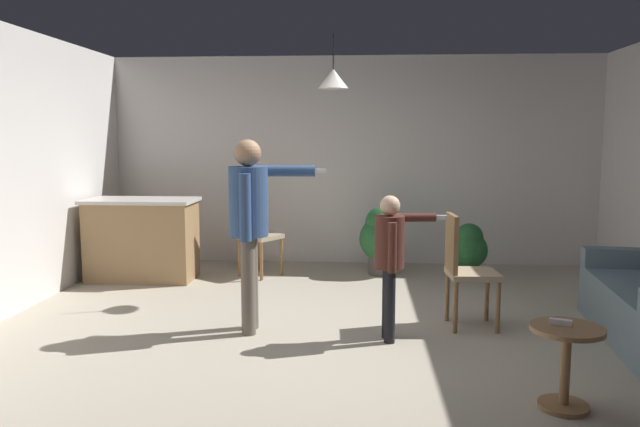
{
  "coord_description": "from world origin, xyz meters",
  "views": [
    {
      "loc": [
        0.09,
        -4.86,
        1.67
      ],
      "look_at": [
        -0.26,
        0.42,
        1.0
      ],
      "focal_mm": 34.3,
      "sensor_mm": 36.0,
      "label": 1
    }
  ],
  "objects_px": {
    "person_child": "(391,251)",
    "spare_remote_on_table": "(561,322)",
    "side_table_by_couch": "(566,357)",
    "dining_chair_near_wall": "(256,230)",
    "potted_plant_by_wall": "(382,237)",
    "potted_plant_corner": "(469,249)",
    "kitchen_counter": "(142,239)",
    "dining_chair_by_counter": "(464,266)",
    "person_adult": "(250,214)"
  },
  "relations": [
    {
      "from": "person_child",
      "to": "spare_remote_on_table",
      "type": "bearing_deg",
      "value": 33.42
    },
    {
      "from": "potted_plant_by_wall",
      "to": "spare_remote_on_table",
      "type": "relative_size",
      "value": 6.38
    },
    {
      "from": "side_table_by_couch",
      "to": "dining_chair_near_wall",
      "type": "bearing_deg",
      "value": 125.58
    },
    {
      "from": "dining_chair_near_wall",
      "to": "potted_plant_corner",
      "type": "distance_m",
      "value": 2.54
    },
    {
      "from": "dining_chair_near_wall",
      "to": "potted_plant_corner",
      "type": "relative_size",
      "value": 1.51
    },
    {
      "from": "potted_plant_by_wall",
      "to": "dining_chair_near_wall",
      "type": "bearing_deg",
      "value": -175.33
    },
    {
      "from": "kitchen_counter",
      "to": "person_child",
      "type": "relative_size",
      "value": 1.05
    },
    {
      "from": "kitchen_counter",
      "to": "dining_chair_near_wall",
      "type": "distance_m",
      "value": 1.32
    },
    {
      "from": "potted_plant_by_wall",
      "to": "spare_remote_on_table",
      "type": "bearing_deg",
      "value": -74.99
    },
    {
      "from": "person_child",
      "to": "spare_remote_on_table",
      "type": "xyz_separation_m",
      "value": [
        0.98,
        -1.18,
        -0.21
      ]
    },
    {
      "from": "person_adult",
      "to": "person_child",
      "type": "distance_m",
      "value": 1.22
    },
    {
      "from": "dining_chair_by_counter",
      "to": "person_adult",
      "type": "bearing_deg",
      "value": -85.69
    },
    {
      "from": "person_adult",
      "to": "dining_chair_by_counter",
      "type": "relative_size",
      "value": 1.64
    },
    {
      "from": "person_adult",
      "to": "person_child",
      "type": "bearing_deg",
      "value": 80.0
    },
    {
      "from": "kitchen_counter",
      "to": "dining_chair_by_counter",
      "type": "relative_size",
      "value": 1.26
    },
    {
      "from": "spare_remote_on_table",
      "to": "potted_plant_by_wall",
      "type": "bearing_deg",
      "value": 105.01
    },
    {
      "from": "side_table_by_couch",
      "to": "spare_remote_on_table",
      "type": "relative_size",
      "value": 4.0
    },
    {
      "from": "dining_chair_near_wall",
      "to": "spare_remote_on_table",
      "type": "bearing_deg",
      "value": 68.77
    },
    {
      "from": "person_child",
      "to": "dining_chair_near_wall",
      "type": "distance_m",
      "value": 2.77
    },
    {
      "from": "kitchen_counter",
      "to": "dining_chair_near_wall",
      "type": "relative_size",
      "value": 1.26
    },
    {
      "from": "dining_chair_by_counter",
      "to": "dining_chair_near_wall",
      "type": "relative_size",
      "value": 1.0
    },
    {
      "from": "spare_remote_on_table",
      "to": "dining_chair_near_wall",
      "type": "bearing_deg",
      "value": 125.47
    },
    {
      "from": "dining_chair_by_counter",
      "to": "potted_plant_by_wall",
      "type": "distance_m",
      "value": 2.14
    },
    {
      "from": "potted_plant_by_wall",
      "to": "potted_plant_corner",
      "type": "bearing_deg",
      "value": -11.59
    },
    {
      "from": "person_child",
      "to": "potted_plant_corner",
      "type": "xyz_separation_m",
      "value": [
        1.02,
        2.23,
        -0.38
      ]
    },
    {
      "from": "side_table_by_couch",
      "to": "person_child",
      "type": "distance_m",
      "value": 1.63
    },
    {
      "from": "person_adult",
      "to": "dining_chair_by_counter",
      "type": "height_order",
      "value": "person_adult"
    },
    {
      "from": "kitchen_counter",
      "to": "spare_remote_on_table",
      "type": "distance_m",
      "value": 4.92
    },
    {
      "from": "potted_plant_corner",
      "to": "spare_remote_on_table",
      "type": "relative_size",
      "value": 5.1
    },
    {
      "from": "kitchen_counter",
      "to": "person_adult",
      "type": "height_order",
      "value": "person_adult"
    },
    {
      "from": "spare_remote_on_table",
      "to": "dining_chair_by_counter",
      "type": "bearing_deg",
      "value": 101.46
    },
    {
      "from": "kitchen_counter",
      "to": "person_adult",
      "type": "bearing_deg",
      "value": -48.57
    },
    {
      "from": "dining_chair_by_counter",
      "to": "potted_plant_corner",
      "type": "bearing_deg",
      "value": 165.62
    },
    {
      "from": "dining_chair_near_wall",
      "to": "potted_plant_corner",
      "type": "bearing_deg",
      "value": 121.41
    },
    {
      "from": "person_child",
      "to": "dining_chair_near_wall",
      "type": "height_order",
      "value": "person_child"
    },
    {
      "from": "side_table_by_couch",
      "to": "potted_plant_by_wall",
      "type": "bearing_deg",
      "value": 105.36
    },
    {
      "from": "dining_chair_near_wall",
      "to": "potted_plant_by_wall",
      "type": "height_order",
      "value": "dining_chair_near_wall"
    },
    {
      "from": "kitchen_counter",
      "to": "dining_chair_near_wall",
      "type": "height_order",
      "value": "dining_chair_near_wall"
    },
    {
      "from": "dining_chair_by_counter",
      "to": "kitchen_counter",
      "type": "bearing_deg",
      "value": -117.9
    },
    {
      "from": "potted_plant_corner",
      "to": "potted_plant_by_wall",
      "type": "height_order",
      "value": "potted_plant_by_wall"
    },
    {
      "from": "person_child",
      "to": "dining_chair_near_wall",
      "type": "relative_size",
      "value": 1.2
    },
    {
      "from": "person_adult",
      "to": "kitchen_counter",
      "type": "bearing_deg",
      "value": -140.83
    },
    {
      "from": "side_table_by_couch",
      "to": "potted_plant_by_wall",
      "type": "relative_size",
      "value": 0.63
    },
    {
      "from": "side_table_by_couch",
      "to": "dining_chair_near_wall",
      "type": "xyz_separation_m",
      "value": [
        -2.52,
        3.52,
        0.22
      ]
    },
    {
      "from": "person_adult",
      "to": "dining_chair_near_wall",
      "type": "relative_size",
      "value": 1.64
    },
    {
      "from": "person_adult",
      "to": "dining_chair_near_wall",
      "type": "distance_m",
      "value": 2.23
    },
    {
      "from": "potted_plant_corner",
      "to": "dining_chair_near_wall",
      "type": "bearing_deg",
      "value": 178.11
    },
    {
      "from": "dining_chair_near_wall",
      "to": "person_child",
      "type": "bearing_deg",
      "value": 66.36
    },
    {
      "from": "side_table_by_couch",
      "to": "dining_chair_near_wall",
      "type": "height_order",
      "value": "dining_chair_near_wall"
    },
    {
      "from": "side_table_by_couch",
      "to": "person_adult",
      "type": "height_order",
      "value": "person_adult"
    }
  ]
}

